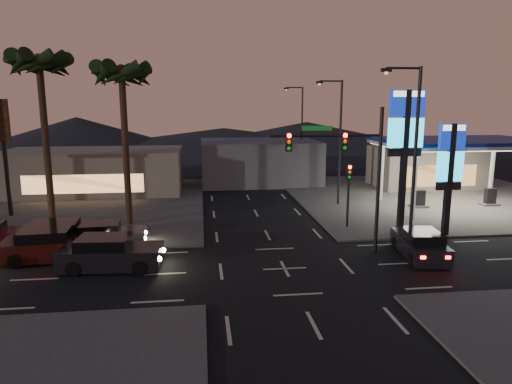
{
  "coord_description": "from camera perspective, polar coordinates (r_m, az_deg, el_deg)",
  "views": [
    {
      "loc": [
        -4.04,
        -21.44,
        8.13
      ],
      "look_at": [
        -0.86,
        4.97,
        3.0
      ],
      "focal_mm": 32.0,
      "sensor_mm": 36.0,
      "label": 1
    }
  ],
  "objects": [
    {
      "name": "pylon_sign_tall",
      "position": [
        29.77,
        18.2,
        7.03
      ],
      "size": [
        2.2,
        0.35,
        9.0
      ],
      "color": "black",
      "rests_on": "ground"
    },
    {
      "name": "building_far_west",
      "position": [
        44.98,
        -19.62,
        2.45
      ],
      "size": [
        16.0,
        8.0,
        4.0
      ],
      "primitive_type": "cube",
      "color": "#726B5B",
      "rests_on": "ground"
    },
    {
      "name": "hill_center",
      "position": [
        81.77,
        -4.06,
        6.58
      ],
      "size": [
        60.0,
        60.0,
        4.0
      ],
      "primitive_type": "cone",
      "color": "black",
      "rests_on": "ground"
    },
    {
      "name": "gas_station",
      "position": [
        39.1,
        24.1,
        5.5
      ],
      "size": [
        12.2,
        8.2,
        5.47
      ],
      "color": "silver",
      "rests_on": "ground"
    },
    {
      "name": "car_lane_a_front",
      "position": [
        24.14,
        -17.82,
        -7.37
      ],
      "size": [
        5.22,
        2.45,
        1.66
      ],
      "color": "black",
      "rests_on": "ground"
    },
    {
      "name": "car_lane_b_front",
      "position": [
        27.66,
        -18.44,
        -5.27
      ],
      "size": [
        4.66,
        2.2,
        1.48
      ],
      "color": "#4E4E50",
      "rests_on": "ground"
    },
    {
      "name": "hill_right",
      "position": [
        83.82,
        6.31,
        6.99
      ],
      "size": [
        50.0,
        50.0,
        5.0
      ],
      "primitive_type": "cone",
      "color": "black",
      "rests_on": "ground"
    },
    {
      "name": "traffic_signal_mast",
      "position": [
        24.86,
        11.48,
        3.99
      ],
      "size": [
        6.1,
        0.39,
        8.0
      ],
      "color": "black",
      "rests_on": "ground"
    },
    {
      "name": "building_far_mid",
      "position": [
        48.19,
        0.38,
        3.84
      ],
      "size": [
        12.0,
        9.0,
        4.4
      ],
      "primitive_type": "cube",
      "color": "#4C4C51",
      "rests_on": "ground"
    },
    {
      "name": "pylon_sign_short",
      "position": [
        30.18,
        23.11,
        3.43
      ],
      "size": [
        1.6,
        0.35,
        7.0
      ],
      "color": "black",
      "rests_on": "ground"
    },
    {
      "name": "pedestal_signal",
      "position": [
        30.43,
        11.51,
        0.84
      ],
      "size": [
        0.32,
        0.39,
        4.3
      ],
      "color": "black",
      "rests_on": "ground"
    },
    {
      "name": "corner_lot_ne",
      "position": [
        43.22,
        20.89,
        -0.57
      ],
      "size": [
        24.0,
        24.0,
        0.12
      ],
      "primitive_type": "cube",
      "color": "#47443F",
      "rests_on": "ground"
    },
    {
      "name": "streetlight_mid",
      "position": [
        37.14,
        10.18,
        7.02
      ],
      "size": [
        2.14,
        0.25,
        10.0
      ],
      "color": "black",
      "rests_on": "ground"
    },
    {
      "name": "ground",
      "position": [
        23.28,
        3.61,
        -9.55
      ],
      "size": [
        140.0,
        140.0,
        0.0
      ],
      "primitive_type": "plane",
      "color": "black",
      "rests_on": "ground"
    },
    {
      "name": "corner_lot_nw",
      "position": [
        40.12,
        -24.07,
        -1.65
      ],
      "size": [
        24.0,
        24.0,
        0.12
      ],
      "primitive_type": "cube",
      "color": "#47443F",
      "rests_on": "ground"
    },
    {
      "name": "streetlight_near",
      "position": [
        25.03,
        18.88,
        4.8
      ],
      "size": [
        2.14,
        0.25,
        10.0
      ],
      "color": "black",
      "rests_on": "ground"
    },
    {
      "name": "hill_left",
      "position": [
        84.25,
        -21.42,
        6.67
      ],
      "size": [
        40.0,
        40.0,
        6.0
      ],
      "primitive_type": "cone",
      "color": "black",
      "rests_on": "ground"
    },
    {
      "name": "convenience_store",
      "position": [
        48.21,
        20.42,
        2.92
      ],
      "size": [
        10.0,
        6.0,
        4.0
      ],
      "primitive_type": "cube",
      "color": "#726B5B",
      "rests_on": "ground"
    },
    {
      "name": "suv_station",
      "position": [
        26.28,
        19.83,
        -6.18
      ],
      "size": [
        2.43,
        4.71,
        1.51
      ],
      "color": "black",
      "rests_on": "ground"
    },
    {
      "name": "car_lane_a_mid",
      "position": [
        26.6,
        -24.2,
        -6.1
      ],
      "size": [
        5.3,
        2.5,
        1.69
      ],
      "color": "black",
      "rests_on": "ground"
    },
    {
      "name": "streetlight_far",
      "position": [
        50.67,
        5.53,
        8.13
      ],
      "size": [
        2.14,
        0.25,
        10.0
      ],
      "color": "black",
      "rests_on": "ground"
    },
    {
      "name": "palm_a",
      "position": [
        31.36,
        -16.39,
        12.85
      ],
      "size": [
        4.41,
        4.41,
        10.86
      ],
      "color": "black",
      "rests_on": "ground"
    },
    {
      "name": "car_lane_b_mid",
      "position": [
        28.04,
        -23.32,
        -5.19
      ],
      "size": [
        5.28,
        2.42,
        1.69
      ],
      "color": "black",
      "rests_on": "ground"
    },
    {
      "name": "palm_b",
      "position": [
        32.55,
        -25.39,
        13.13
      ],
      "size": [
        4.41,
        4.41,
        11.46
      ],
      "color": "black",
      "rests_on": "ground"
    }
  ]
}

